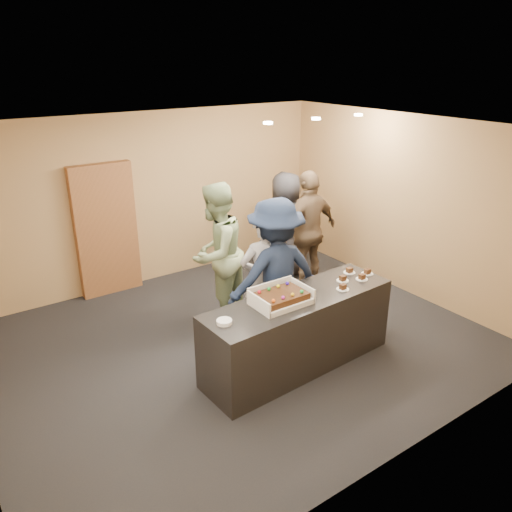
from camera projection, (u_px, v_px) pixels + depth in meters
name	position (u px, v px, depth m)	size (l,w,h in m)	color
room	(237.00, 245.00, 5.97)	(6.04, 6.00, 2.70)	black
serving_counter	(298.00, 332.00, 5.85)	(2.40, 0.70, 0.90)	black
storage_cabinet	(106.00, 230.00, 7.51)	(0.92, 0.15, 2.02)	brown
cake_box	(280.00, 299.00, 5.54)	(0.63, 0.44, 0.19)	white
sheet_cake	(281.00, 296.00, 5.50)	(0.54, 0.37, 0.11)	#321D0B
plate_stack	(224.00, 322.00, 5.12)	(0.16, 0.16, 0.04)	white
slice_a	(343.00, 288.00, 5.86)	(0.15, 0.15, 0.07)	white
slice_b	(343.00, 279.00, 6.09)	(0.15, 0.15, 0.07)	white
slice_c	(362.00, 278.00, 6.13)	(0.15, 0.15, 0.07)	white
slice_d	(349.00, 271.00, 6.31)	(0.15, 0.15, 0.07)	white
slice_e	(367.00, 272.00, 6.28)	(0.15, 0.15, 0.07)	white
person_server_grey	(264.00, 280.00, 6.23)	(0.62, 0.41, 1.70)	#A8A7AD
person_sage_man	(216.00, 253.00, 6.74)	(0.94, 0.74, 1.94)	#92A778
person_navy_man	(275.00, 274.00, 6.15)	(1.24, 0.71, 1.92)	#16213A
person_brown_extra	(309.00, 231.00, 7.69)	(1.11, 0.46, 1.89)	brown
person_dark_suit	(285.00, 225.00, 8.16)	(0.86, 0.56, 1.76)	#26252A
ceiling_spotlights	(316.00, 119.00, 6.70)	(1.72, 0.12, 0.03)	#FFEAC6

